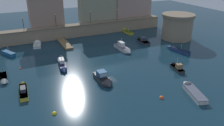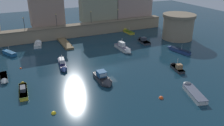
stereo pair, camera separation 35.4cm
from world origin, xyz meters
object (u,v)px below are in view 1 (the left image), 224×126
Objects in this scene: quay_lamp_0 at (23,22)px; moored_boat_2 at (23,89)px; moored_boat_0 at (124,48)px; moored_boat_3 at (176,67)px; quay_lamp_2 at (90,15)px; mooring_buoy_2 at (54,114)px; mooring_buoy_0 at (162,98)px; mooring_buoy_1 at (20,69)px; moored_boat_10 at (4,79)px; fortress_tower at (177,26)px; moored_boat_4 at (104,79)px; moored_boat_9 at (7,53)px; moored_boat_1 at (192,90)px; moored_boat_8 at (37,44)px; quay_lamp_1 at (55,18)px; moored_boat_7 at (126,31)px; moored_boat_6 at (62,65)px; moored_boat_5 at (177,50)px; moored_boat_11 at (142,40)px.

quay_lamp_0 is 27.30m from moored_boat_2.
moored_boat_2 is (-23.95, -10.16, -0.16)m from moored_boat_0.
moored_boat_3 is at bearing -93.44° from moored_boat_2.
quay_lamp_2 is 4.87× the size of mooring_buoy_2.
mooring_buoy_0 is at bearing -67.38° from quay_lamp_0.
moored_boat_10 is at bearing -126.91° from mooring_buoy_1.
moored_boat_10 is at bearing -81.26° from moored_boat_0.
fortress_tower is 1.48× the size of moored_boat_4.
moored_boat_9 reaches higher than moored_boat_10.
moored_boat_1 is 1.36× the size of moored_boat_8.
mooring_buoy_0 is at bearing -10.64° from mooring_buoy_2.
moored_boat_3 is at bearing -61.02° from quay_lamp_1.
moored_boat_7 is at bearing 144.59° from moored_boat_4.
moored_boat_8 is at bearing 111.22° from mooring_buoy_0.
quay_lamp_2 reaches higher than mooring_buoy_0.
moored_boat_0 is (2.21, -16.41, -5.08)m from quay_lamp_2.
quay_lamp_1 is 5.07× the size of mooring_buoy_2.
moored_boat_3 reaches higher than mooring_buoy_0.
quay_lamp_0 is 0.68× the size of moored_boat_3.
moored_boat_1 is 15.69× the size of mooring_buoy_1.
moored_boat_2 is at bearing 93.83° from moored_boat_3.
moored_boat_2 is 1.25× the size of moored_boat_8.
moored_boat_7 reaches higher than mooring_buoy_0.
quay_lamp_1 is 34.83m from moored_boat_3.
moored_boat_1 is 32.56m from moored_boat_10.
quay_lamp_2 is at bearing 129.44° from moored_boat_10.
moored_boat_2 is at bearing -43.42° from moored_boat_6.
moored_boat_3 is (28.47, -3.53, -0.00)m from moored_boat_2.
quay_lamp_1 reaches higher than moored_boat_9.
fortress_tower is at bearing -51.39° from moored_boat_5.
moored_boat_1 is 1.02× the size of moored_boat_6.
moored_boat_9 is 7.25× the size of mooring_buoy_0.
mooring_buoy_0 is at bearing -147.63° from moored_boat_8.
mooring_buoy_2 is at bearing -60.58° from moored_boat_4.
moored_boat_8 is at bearing -90.32° from moored_boat_9.
fortress_tower reaches higher than quay_lamp_0.
moored_boat_11 is 28.09m from mooring_buoy_0.
moored_boat_0 is 22.13m from moored_boat_1.
moored_boat_2 is at bearing 25.14° from moored_boat_10.
quay_lamp_1 is 0.66× the size of moored_boat_11.
moored_boat_7 is at bearing -49.61° from moored_boat_2.
moored_boat_11 is (23.23, 7.28, -0.14)m from moored_boat_6.
quay_lamp_1 reaches higher than moored_boat_2.
quay_lamp_0 is at bearing 112.62° from mooring_buoy_0.
moored_boat_4 is at bearing 124.62° from mooring_buoy_0.
moored_boat_7 reaches higher than mooring_buoy_2.
moored_boat_8 is at bearing 90.16° from moored_boat_7.
moored_boat_7 is (8.32, 13.94, -0.28)m from moored_boat_0.
moored_boat_9 is (-7.34, -3.76, 0.10)m from moored_boat_8.
quay_lamp_2 is at bearing 0.00° from quay_lamp_1.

